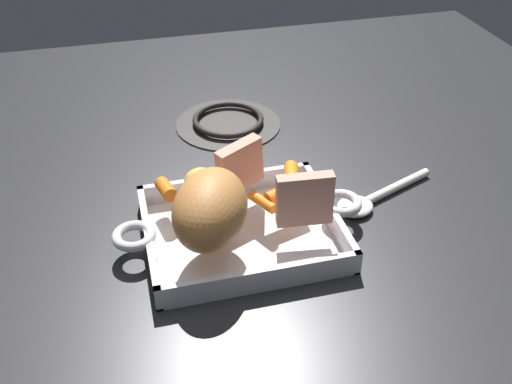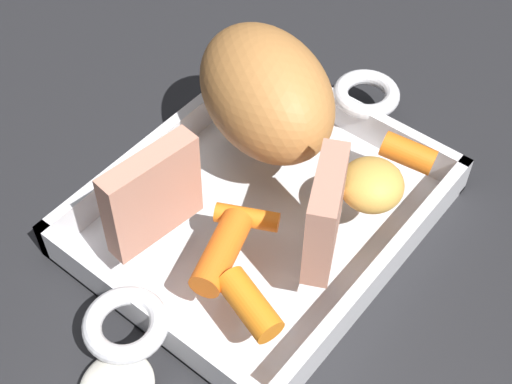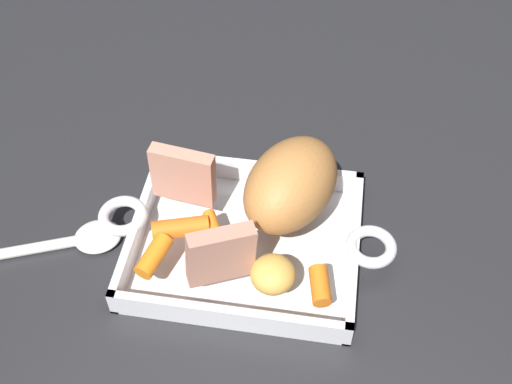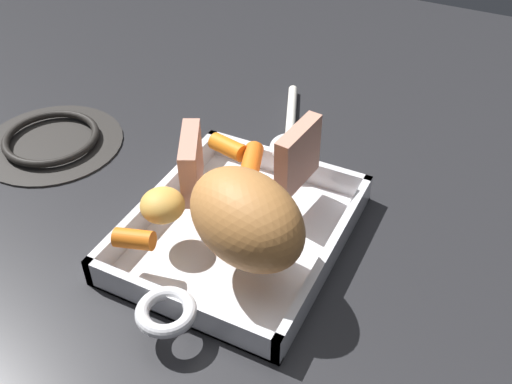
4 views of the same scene
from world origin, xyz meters
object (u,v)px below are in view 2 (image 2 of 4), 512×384
at_px(baby_carrot_southwest, 247,217).
at_px(baby_carrot_center_left, 250,305).
at_px(pork_roast, 266,92).
at_px(roast_slice_outer, 325,213).
at_px(baby_carrot_center_right, 222,252).
at_px(roasting_dish, 261,211).
at_px(potato_halved, 371,185).
at_px(baby_carrot_long, 408,153).
at_px(roast_slice_thick, 152,196).

relative_size(baby_carrot_southwest, baby_carrot_center_left, 0.95).
bearing_deg(pork_roast, roast_slice_outer, -121.53).
height_order(roast_slice_outer, baby_carrot_center_left, roast_slice_outer).
height_order(baby_carrot_center_right, baby_carrot_center_left, same).
bearing_deg(baby_carrot_center_left, roasting_dish, 34.52).
bearing_deg(potato_halved, pork_roast, 86.94).
bearing_deg(baby_carrot_long, pork_roast, 113.11).
bearing_deg(roast_slice_outer, roasting_dish, 78.20).
bearing_deg(roasting_dish, roast_slice_thick, 155.53).
xyz_separation_m(roast_slice_outer, potato_halved, (0.06, -0.00, -0.02)).
xyz_separation_m(roasting_dish, potato_halved, (0.04, -0.07, 0.05)).
distance_m(roast_slice_thick, roast_slice_outer, 0.13).
bearing_deg(pork_roast, baby_carrot_long, -66.89).
height_order(roasting_dish, baby_carrot_southwest, baby_carrot_southwest).
xyz_separation_m(baby_carrot_center_left, potato_halved, (0.14, -0.01, 0.01)).
bearing_deg(pork_roast, potato_halved, -93.06).
distance_m(pork_roast, baby_carrot_southwest, 0.11).
relative_size(baby_carrot_southwest, baby_carrot_long, 1.13).
relative_size(roasting_dish, pork_roast, 2.57).
bearing_deg(baby_carrot_long, roast_slice_thick, 147.93).
height_order(baby_carrot_center_right, baby_carrot_long, baby_carrot_center_right).
bearing_deg(baby_carrot_long, roast_slice_outer, 177.18).
bearing_deg(potato_halved, roasting_dish, 121.28).
height_order(roast_slice_outer, baby_carrot_southwest, roast_slice_outer).
height_order(baby_carrot_southwest, baby_carrot_long, baby_carrot_long).
relative_size(baby_carrot_southwest, potato_halved, 0.97).
height_order(pork_roast, baby_carrot_center_right, pork_roast).
distance_m(roast_slice_outer, potato_halved, 0.06).
bearing_deg(baby_carrot_long, baby_carrot_southwest, 154.93).
height_order(roast_slice_outer, baby_carrot_long, roast_slice_outer).
relative_size(roasting_dish, baby_carrot_center_left, 7.11).
relative_size(roasting_dish, baby_carrot_center_right, 5.51).
relative_size(roast_slice_thick, baby_carrot_long, 1.80).
bearing_deg(roast_slice_thick, roasting_dish, -24.47).
height_order(roast_slice_outer, baby_carrot_center_right, roast_slice_outer).
height_order(pork_roast, potato_halved, pork_roast).
xyz_separation_m(baby_carrot_long, baby_carrot_center_left, (-0.19, 0.01, 0.00)).
height_order(pork_roast, roast_slice_thick, pork_roast).
relative_size(pork_roast, roast_slice_thick, 1.82).
height_order(pork_roast, baby_carrot_center_left, pork_roast).
distance_m(baby_carrot_long, baby_carrot_center_left, 0.19).
bearing_deg(roast_slice_outer, roast_slice_thick, 122.03).
distance_m(roast_slice_thick, baby_carrot_southwest, 0.08).
bearing_deg(baby_carrot_center_right, baby_carrot_long, -17.44).
bearing_deg(roast_slice_outer, potato_halved, -3.39).
distance_m(roast_slice_thick, baby_carrot_long, 0.21).
relative_size(roast_slice_outer, baby_carrot_long, 1.72).
bearing_deg(baby_carrot_center_left, pork_roast, 34.90).
distance_m(baby_carrot_center_right, potato_halved, 0.13).
height_order(baby_carrot_southwest, baby_carrot_center_left, baby_carrot_center_left).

